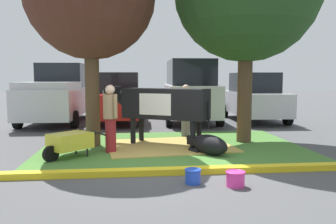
{
  "coord_description": "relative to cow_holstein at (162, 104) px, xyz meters",
  "views": [
    {
      "loc": [
        -0.75,
        -7.17,
        1.84
      ],
      "look_at": [
        0.28,
        2.3,
        0.9
      ],
      "focal_mm": 37.84,
      "sensor_mm": 36.0,
      "label": 1
    }
  ],
  "objects": [
    {
      "name": "bucket_blue",
      "position": [
        0.22,
        -3.52,
        -0.99
      ],
      "size": [
        0.29,
        0.29,
        0.26
      ],
      "color": "blue",
      "rests_on": "ground"
    },
    {
      "name": "bucket_pink",
      "position": [
        0.9,
        -3.75,
        -0.98
      ],
      "size": [
        0.34,
        0.34,
        0.26
      ],
      "color": "#EA3893",
      "rests_on": "ground"
    },
    {
      "name": "person_handler",
      "position": [
        -1.33,
        -0.85,
        -0.23
      ],
      "size": [
        0.35,
        0.44,
        1.66
      ],
      "color": "maroon",
      "rests_on": "ground"
    },
    {
      "name": "curb_yellow",
      "position": [
        0.26,
        -2.88,
        -1.06
      ],
      "size": [
        7.96,
        0.24,
        0.12
      ],
      "primitive_type": "cube",
      "color": "yellow",
      "rests_on": "ground"
    },
    {
      "name": "grass_island",
      "position": [
        0.26,
        -0.31,
        -1.11
      ],
      "size": [
        6.76,
        4.85,
        0.02
      ],
      "primitive_type": "cube",
      "color": "#477A33",
      "rests_on": "ground"
    },
    {
      "name": "sedan_silver",
      "position": [
        4.32,
        4.92,
        -0.14
      ],
      "size": [
        2.15,
        4.47,
        2.02
      ],
      "color": "silver",
      "rests_on": "ground"
    },
    {
      "name": "hay_bedding",
      "position": [
        0.17,
        -0.25,
        -1.1
      ],
      "size": [
        3.47,
        2.77,
        0.04
      ],
      "primitive_type": "cube",
      "rotation": [
        0.0,
        0.0,
        0.12
      ],
      "color": "tan",
      "rests_on": "ground"
    },
    {
      "name": "sedan_red",
      "position": [
        -1.29,
        5.07,
        -0.14
      ],
      "size": [
        2.15,
        4.47,
        2.02
      ],
      "color": "red",
      "rests_on": "ground"
    },
    {
      "name": "suv_dark_grey",
      "position": [
        1.59,
        4.9,
        0.15
      ],
      "size": [
        2.26,
        4.67,
        2.52
      ],
      "color": "silver",
      "rests_on": "ground"
    },
    {
      "name": "cow_holstein",
      "position": [
        0.0,
        0.0,
        0.0
      ],
      "size": [
        2.89,
        1.9,
        1.58
      ],
      "color": "black",
      "rests_on": "ground"
    },
    {
      "name": "calf_lying",
      "position": [
        1.0,
        -1.27,
        -0.88
      ],
      "size": [
        0.96,
        1.29,
        0.48
      ],
      "color": "black",
      "rests_on": "ground"
    },
    {
      "name": "wheelbarrow",
      "position": [
        -2.23,
        -1.33,
        -0.73
      ],
      "size": [
        1.36,
        1.33,
        0.63
      ],
      "color": "gold",
      "rests_on": "ground"
    },
    {
      "name": "person_visitor_near",
      "position": [
        0.84,
        1.21,
        -0.25
      ],
      "size": [
        0.53,
        0.34,
        1.62
      ],
      "color": "slate",
      "rests_on": "ground"
    },
    {
      "name": "pickup_truck_black",
      "position": [
        -3.77,
        5.43,
        -0.01
      ],
      "size": [
        2.38,
        5.47,
        2.42
      ],
      "color": "silver",
      "rests_on": "ground"
    },
    {
      "name": "ground_plane",
      "position": [
        -0.11,
        -2.26,
        -1.12
      ],
      "size": [
        80.0,
        80.0,
        0.0
      ],
      "primitive_type": "plane",
      "color": "#4C4C4F"
    }
  ]
}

